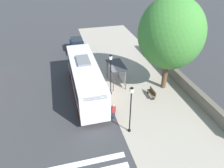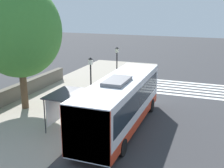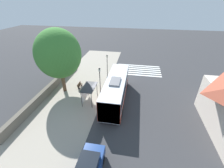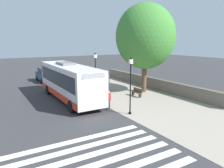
{
  "view_description": "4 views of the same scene",
  "coord_description": "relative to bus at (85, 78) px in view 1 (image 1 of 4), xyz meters",
  "views": [
    {
      "loc": [
        4.26,
        19.08,
        13.22
      ],
      "look_at": [
        -0.25,
        2.14,
        2.2
      ],
      "focal_mm": 35.0,
      "sensor_mm": 36.0,
      "label": 1
    },
    {
      "loc": [
        7.48,
        -16.65,
        7.98
      ],
      "look_at": [
        0.68,
        1.62,
        2.51
      ],
      "focal_mm": 45.0,
      "sensor_mm": 36.0,
      "label": 2
    },
    {
      "loc": [
        4.55,
        -17.93,
        13.01
      ],
      "look_at": [
        0.93,
        2.53,
        1.03
      ],
      "focal_mm": 24.0,
      "sensor_mm": 36.0,
      "label": 3
    },
    {
      "loc": [
        8.98,
        19.79,
        5.68
      ],
      "look_at": [
        -1.45,
        2.25,
        1.64
      ],
      "focal_mm": 35.0,
      "sensor_mm": 36.0,
      "label": 4
    }
  ],
  "objects": [
    {
      "name": "bus_shelter",
      "position": [
        -3.74,
        -1.02,
        0.15
      ],
      "size": [
        1.7,
        3.07,
        2.42
      ],
      "color": "#2D2D33",
      "rests_on": "ground"
    },
    {
      "name": "pedestrian",
      "position": [
        -1.72,
        4.69,
        -0.93
      ],
      "size": [
        0.34,
        0.22,
        1.61
      ],
      "color": "#2D3347",
      "rests_on": "ground"
    },
    {
      "name": "ground_plane",
      "position": [
        -1.96,
        0.17,
        -1.87
      ],
      "size": [
        120.0,
        120.0,
        0.0
      ],
      "primitive_type": "plane",
      "color": "#353538",
      "rests_on": "ground"
    },
    {
      "name": "shade_tree",
      "position": [
        -8.45,
        1.02,
        4.27
      ],
      "size": [
        6.45,
        6.45,
        9.71
      ],
      "color": "brown",
      "rests_on": "ground"
    },
    {
      "name": "street_lamp_near",
      "position": [
        -2.59,
        6.57,
        0.78
      ],
      "size": [
        0.28,
        0.28,
        4.49
      ],
      "color": "black",
      "rests_on": "ground"
    },
    {
      "name": "sidewalk_plaza",
      "position": [
        -6.46,
        0.17,
        -1.86
      ],
      "size": [
        9.0,
        44.0,
        0.02
      ],
      "color": "#9E9384",
      "rests_on": "ground"
    },
    {
      "name": "stone_wall",
      "position": [
        -10.51,
        0.17,
        -1.21
      ],
      "size": [
        0.6,
        20.0,
        1.3
      ],
      "color": "#6B6356",
      "rests_on": "ground"
    },
    {
      "name": "bench",
      "position": [
        -6.44,
        2.38,
        -1.4
      ],
      "size": [
        0.4,
        1.46,
        0.88
      ],
      "color": "brown",
      "rests_on": "ground"
    },
    {
      "name": "bus",
      "position": [
        0.0,
        0.0,
        0.0
      ],
      "size": [
        2.73,
        10.78,
        3.61
      ],
      "color": "silver",
      "rests_on": "ground"
    },
    {
      "name": "parked_car_behind_bus",
      "position": [
        -0.53,
        -11.23,
        -0.93
      ],
      "size": [
        2.0,
        4.47,
        1.94
      ],
      "color": "navy",
      "rests_on": "ground"
    },
    {
      "name": "street_lamp_far",
      "position": [
        -2.48,
        0.79,
        0.82
      ],
      "size": [
        0.28,
        0.28,
        4.55
      ],
      "color": "black",
      "rests_on": "ground"
    }
  ]
}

